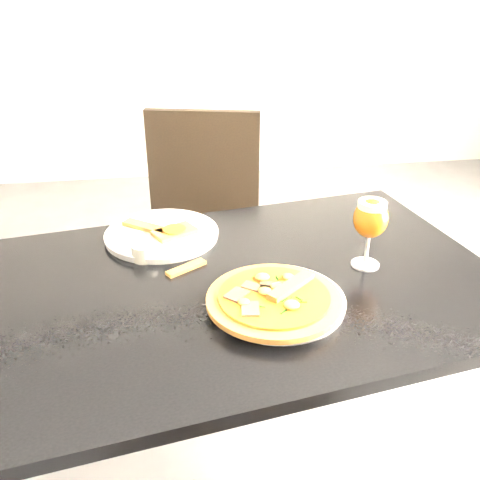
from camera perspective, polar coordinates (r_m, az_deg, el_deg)
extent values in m
cube|color=black|center=(1.27, 0.69, -4.80)|extent=(1.31, 0.98, 0.03)
cylinder|color=black|center=(1.73, -20.84, -12.21)|extent=(0.05, 0.05, 0.72)
cylinder|color=black|center=(1.93, 12.83, -6.43)|extent=(0.05, 0.05, 0.72)
cube|color=black|center=(1.95, -4.53, -1.64)|extent=(0.53, 0.53, 0.04)
cylinder|color=black|center=(1.98, -10.27, -10.15)|extent=(0.04, 0.04, 0.45)
cylinder|color=black|center=(1.92, 0.22, -10.87)|extent=(0.04, 0.04, 0.45)
cylinder|color=black|center=(2.26, -8.06, -4.72)|extent=(0.04, 0.04, 0.45)
cylinder|color=black|center=(2.21, 1.00, -5.20)|extent=(0.04, 0.04, 0.45)
cube|color=black|center=(2.02, -3.91, 7.59)|extent=(0.41, 0.13, 0.44)
cylinder|color=silver|center=(1.18, 4.02, -6.49)|extent=(0.41, 0.41, 0.02)
cylinder|color=#945323|center=(1.15, 3.64, -6.40)|extent=(0.29, 0.29, 0.01)
cylinder|color=#B5400F|center=(1.15, 3.66, -6.01)|extent=(0.24, 0.24, 0.01)
cube|color=#4E2F21|center=(1.15, 5.19, -5.65)|extent=(0.06, 0.03, 0.00)
cube|color=#4E2F21|center=(1.19, 3.14, -4.44)|extent=(0.03, 0.06, 0.00)
cube|color=#4E2F21|center=(1.13, 0.04, -6.11)|extent=(0.06, 0.03, 0.00)
cube|color=#4E2F21|center=(1.12, 4.00, -6.65)|extent=(0.03, 0.06, 0.00)
ellipsoid|color=gold|center=(1.16, 4.46, -5.33)|extent=(0.03, 0.03, 0.01)
ellipsoid|color=gold|center=(1.21, 3.94, -3.81)|extent=(0.03, 0.03, 0.01)
ellipsoid|color=gold|center=(1.16, 2.99, -5.24)|extent=(0.03, 0.03, 0.01)
ellipsoid|color=gold|center=(1.15, 0.03, -5.43)|extent=(0.03, 0.03, 0.01)
ellipsoid|color=gold|center=(1.13, 2.86, -6.03)|extent=(0.03, 0.03, 0.01)
ellipsoid|color=gold|center=(1.08, 3.37, -7.76)|extent=(0.03, 0.03, 0.01)
ellipsoid|color=gold|center=(1.13, 4.36, -6.13)|extent=(0.03, 0.03, 0.01)
ellipsoid|color=gold|center=(1.14, 7.34, -5.91)|extent=(0.03, 0.03, 0.01)
cube|color=#16480C|center=(1.16, 3.79, -5.42)|extent=(0.01, 0.02, 0.00)
cube|color=#16480C|center=(1.18, 3.02, -4.63)|extent=(0.01, 0.02, 0.00)
cube|color=#16480C|center=(1.20, 1.14, -4.25)|extent=(0.01, 0.02, 0.00)
cube|color=#16480C|center=(1.16, 2.22, -5.48)|extent=(0.02, 0.01, 0.00)
cube|color=#16480C|center=(1.14, 0.52, -5.86)|extent=(0.02, 0.01, 0.00)
cube|color=#16480C|center=(1.14, 2.97, -6.03)|extent=(0.02, 0.01, 0.00)
cube|color=#16480C|center=(1.11, 2.27, -6.88)|extent=(0.02, 0.02, 0.00)
cube|color=#16480C|center=(1.08, 2.98, -8.05)|extent=(0.01, 0.02, 0.00)
cube|color=#16480C|center=(1.12, 4.12, -6.68)|extent=(0.01, 0.02, 0.00)
cube|color=#16480C|center=(1.11, 5.85, -7.19)|extent=(0.01, 0.02, 0.00)
cube|color=#16480C|center=(1.14, 4.39, -6.02)|extent=(0.02, 0.01, 0.00)
cube|color=#16480C|center=(1.15, 6.01, -5.81)|extent=(0.02, 0.01, 0.00)
cube|color=#16480C|center=(1.18, 6.98, -4.90)|extent=(0.02, 0.01, 0.00)
cube|color=#16480C|center=(1.17, 4.55, -5.17)|extent=(0.02, 0.02, 0.00)
cube|color=#945323|center=(1.18, 4.80, -4.58)|extent=(0.12, 0.11, 0.01)
cylinder|color=silver|center=(1.47, -8.33, 0.60)|extent=(0.35, 0.35, 0.02)
cube|color=#945323|center=(1.49, -10.08, 1.41)|extent=(0.13, 0.11, 0.01)
cube|color=#945323|center=(1.45, -7.00, 0.86)|extent=(0.13, 0.11, 0.01)
cylinder|color=#B5400F|center=(1.44, -7.01, 1.14)|extent=(0.06, 0.06, 0.00)
cube|color=#945323|center=(1.31, -5.76, -2.97)|extent=(0.10, 0.08, 0.01)
cylinder|color=beige|center=(1.36, -10.19, -1.26)|extent=(0.06, 0.06, 0.04)
cylinder|color=gold|center=(1.35, -10.24, -0.73)|extent=(0.05, 0.05, 0.01)
cylinder|color=silver|center=(1.36, 13.20, -2.53)|extent=(0.07, 0.07, 0.00)
cylinder|color=silver|center=(1.34, 13.38, -1.05)|extent=(0.01, 0.01, 0.07)
ellipsoid|color=#8F470D|center=(1.30, 13.77, 2.24)|extent=(0.08, 0.08, 0.10)
cylinder|color=silver|center=(1.29, 13.95, 3.69)|extent=(0.07, 0.07, 0.02)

